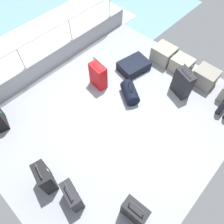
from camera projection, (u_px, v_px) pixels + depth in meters
name	position (u px, v px, depth m)	size (l,w,h in m)	color
ground_plane	(116.00, 116.00, 4.61)	(4.40, 5.20, 0.06)	gray
gunwale_port	(52.00, 60.00, 5.21)	(0.06, 5.20, 0.45)	gray
railing_port	(47.00, 42.00, 4.74)	(0.04, 4.20, 1.02)	silver
sea_wake	(27.00, 51.00, 6.22)	(12.00, 12.00, 0.01)	#6B99A8
cargo_crate_0	(163.00, 54.00, 5.36)	(0.54, 0.47, 0.41)	gray
cargo_crate_1	(181.00, 64.00, 5.19)	(0.52, 0.43, 0.35)	#9E9989
cargo_crate_2	(205.00, 77.00, 4.93)	(0.54, 0.45, 0.41)	gray
suitcase_0	(135.00, 211.00, 3.28)	(0.42, 0.24, 0.72)	black
suitcase_1	(134.00, 66.00, 5.25)	(0.66, 0.81, 0.24)	black
suitcase_2	(45.00, 178.00, 3.53)	(0.42, 0.29, 0.74)	black
suitcase_3	(183.00, 83.00, 4.66)	(0.50, 0.35, 0.80)	black
suitcase_4	(98.00, 76.00, 4.81)	(0.43, 0.29, 0.78)	red
suitcase_6	(72.00, 196.00, 3.41)	(0.44, 0.27, 0.71)	black
duffel_bag	(130.00, 93.00, 4.73)	(0.63, 0.55, 0.45)	black
paper_cup	(96.00, 66.00, 5.34)	(0.08, 0.08, 0.10)	white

